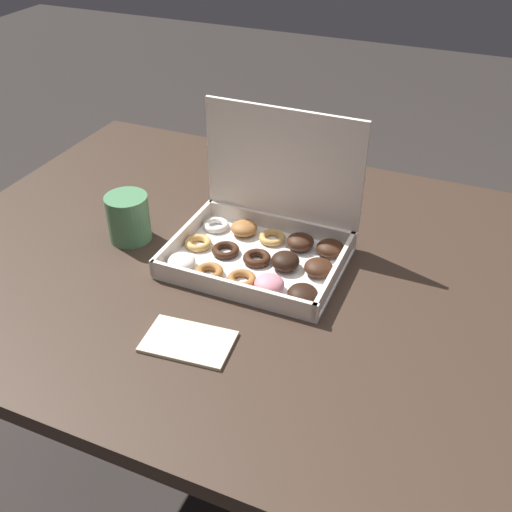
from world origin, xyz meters
TOP-DOWN VIEW (x-y plane):
  - ground_plane at (0.00, 0.00)m, footprint 8.00×8.00m
  - dining_table at (0.00, 0.00)m, footprint 1.26×0.92m
  - donut_box at (0.00, 0.02)m, footprint 0.31×0.24m
  - coffee_mug at (-0.26, -0.03)m, footprint 0.08×0.08m
  - paper_napkin at (-0.02, -0.24)m, footprint 0.15×0.10m

SIDE VIEW (x-z plane):
  - ground_plane at x=0.00m, z-range 0.00..0.00m
  - dining_table at x=0.00m, z-range 0.27..0.97m
  - paper_napkin at x=-0.02m, z-range 0.70..0.71m
  - coffee_mug at x=-0.26m, z-range 0.70..0.80m
  - donut_box at x=0.00m, z-range 0.62..0.88m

